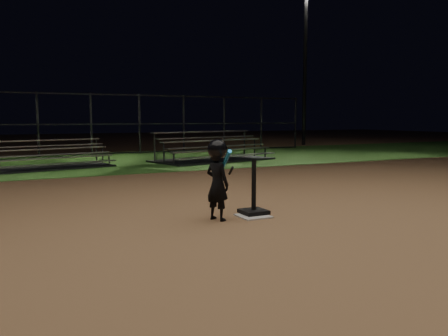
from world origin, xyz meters
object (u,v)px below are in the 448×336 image
batting_tee (254,203)px  child_batter (217,178)px  bleacher_left (51,162)px  bleacher_right (213,155)px  light_pole_right (306,55)px  home_plate (253,216)px

batting_tee → child_batter: child_batter is taller
batting_tee → child_batter: (-0.65, -0.06, 0.45)m
bleacher_left → bleacher_right: bearing=-12.8°
batting_tee → light_pole_right: light_pole_right is taller
light_pole_right → bleacher_right: bearing=-143.4°
batting_tee → child_batter: 0.79m
home_plate → bleacher_right: bearing=68.6°
batting_tee → bleacher_left: size_ratio=0.23×
home_plate → light_pole_right: bearing=51.2°
home_plate → batting_tee: batting_tee is taller
bleacher_right → child_batter: bearing=-127.8°
bleacher_left → bleacher_right: size_ratio=0.82×
home_plate → bleacher_left: 8.78m
child_batter → light_pole_right: size_ratio=0.14×
home_plate → bleacher_right: 9.16m
batting_tee → child_batter: bearing=-174.4°
child_batter → bleacher_left: 8.63m
home_plate → bleacher_left: size_ratio=0.12×
home_plate → child_batter: child_batter is taller
home_plate → light_pole_right: (12.00, 14.94, 4.93)m
home_plate → bleacher_right: (3.35, 8.53, 0.20)m
home_plate → child_batter: 0.85m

